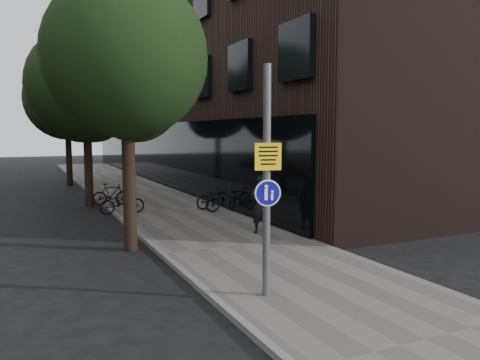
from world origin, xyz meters
TOP-DOWN VIEW (x-y plane):
  - ground at (0.00, 0.00)m, footprint 120.00×120.00m
  - sidewalk at (0.25, 10.00)m, footprint 4.50×60.00m
  - curb_edge at (-2.00, 10.00)m, footprint 0.15×60.00m
  - building_right_dark_brick at (8.50, 22.00)m, footprint 12.00×40.00m
  - street_tree_near at (-2.53, 4.64)m, footprint 4.40×4.40m
  - street_tree_mid at (-2.53, 13.14)m, footprint 5.00×5.00m
  - street_tree_far at (-2.53, 22.14)m, footprint 5.00×5.00m
  - signpost at (-1.05, -0.57)m, footprint 0.51×0.15m
  - pedestrian at (1.48, 4.48)m, footprint 0.73×0.55m
  - parked_bike_facade_near at (1.97, 9.49)m, footprint 1.93×1.03m
  - parked_bike_facade_far at (2.00, 8.62)m, footprint 1.58×0.48m
  - parked_bike_curb_near at (-1.80, 9.79)m, footprint 1.73×0.62m
  - parked_bike_curb_far at (-1.80, 12.08)m, footprint 1.66×0.75m

SIDE VIEW (x-z plane):
  - ground at x=0.00m, z-range 0.00..0.00m
  - sidewalk at x=0.25m, z-range 0.00..0.12m
  - curb_edge at x=-2.00m, z-range 0.00..0.13m
  - parked_bike_curb_near at x=-1.80m, z-range 0.12..1.03m
  - parked_bike_facade_far at x=2.00m, z-range 0.12..1.06m
  - parked_bike_curb_far at x=-1.80m, z-range 0.12..1.08m
  - parked_bike_facade_near at x=1.97m, z-range 0.12..1.08m
  - pedestrian at x=1.48m, z-range 0.12..1.94m
  - signpost at x=-1.05m, z-range 0.14..4.58m
  - street_tree_near at x=-2.53m, z-range 1.36..8.86m
  - street_tree_mid at x=-2.53m, z-range 1.21..9.01m
  - street_tree_far at x=-2.53m, z-range 1.21..9.01m
  - building_right_dark_brick at x=8.50m, z-range 0.00..18.00m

